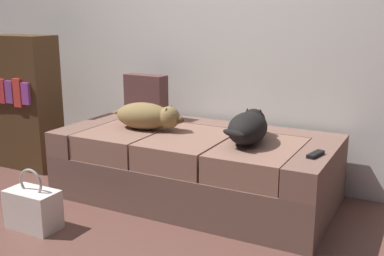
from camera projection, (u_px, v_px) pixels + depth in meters
name	position (u px, v px, depth m)	size (l,w,h in m)	color
couch	(195.00, 166.00, 3.27)	(1.88, 0.91, 0.47)	brown
dog_tan	(148.00, 116.00, 3.31)	(0.56, 0.27, 0.19)	olive
dog_dark	(249.00, 127.00, 2.99)	(0.31, 0.57, 0.20)	black
tv_remote	(316.00, 154.00, 2.71)	(0.04, 0.15, 0.02)	black
throw_pillow	(146.00, 97.00, 3.65)	(0.34, 0.12, 0.34)	brown
handbag	(33.00, 208.00, 2.84)	(0.32, 0.18, 0.38)	white
bookshelf	(25.00, 102.00, 3.89)	(0.56, 0.30, 1.10)	#4B331D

